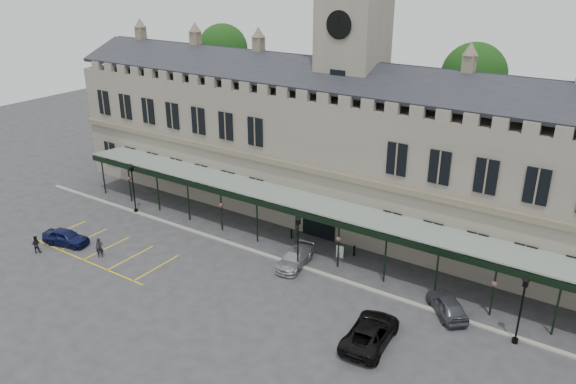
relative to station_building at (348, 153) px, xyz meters
The scene contains 20 objects.
ground 17.17m from the station_building, 90.00° to the right, with size 140.00×140.00×0.00m, color #2F2F32.
station_building is the anchor object (origin of this frame).
clock_tower 6.64m from the station_building, 90.00° to the left, with size 5.60×5.60×24.80m.
canopy 9.37m from the station_building, 90.00° to the right, with size 50.00×4.10×4.30m.
kerb 12.22m from the station_building, 90.00° to the right, with size 60.00×0.40×0.12m, color gray.
parking_markings 23.26m from the station_building, 128.81° to the right, with size 16.00×6.00×0.01m, color gold, non-canonical shape.
tree_behind_left 24.64m from the station_building, 157.55° to the left, with size 6.00×6.00×16.00m.
tree_behind_mid 13.67m from the station_building, 48.65° to the left, with size 6.00×6.00×16.00m.
lamp_post_left 20.67m from the station_building, 149.48° to the right, with size 0.48×0.48×5.09m.
lamp_post_mid 11.77m from the station_building, 81.23° to the right, with size 0.46×0.46×4.86m.
lamp_post_right 21.51m from the station_building, 30.96° to the right, with size 0.47×0.47×4.96m.
sign_board 9.99m from the station_building, 65.03° to the right, with size 0.63×0.14×1.08m.
bollard_left 9.12m from the station_building, 105.62° to the right, with size 0.15×0.15×0.86m, color black.
bollard_right 9.71m from the station_building, 56.26° to the right, with size 0.16×0.16×0.92m, color black.
car_left_a 25.95m from the station_building, 133.66° to the right, with size 1.66×4.12×1.40m, color #0D123C.
car_taxi 11.98m from the station_building, 84.52° to the right, with size 1.84×4.53×1.32m, color gray.
car_van 19.96m from the station_building, 57.03° to the right, with size 2.54×5.51×1.53m, color black.
car_right_a 17.86m from the station_building, 37.30° to the right, with size 1.68×4.18×1.42m, color #3B3E43.
person_a 23.15m from the station_building, 126.00° to the right, with size 0.62×0.41×1.70m, color black.
person_b 28.14m from the station_building, 131.61° to the right, with size 0.74×0.58×1.53m, color black.
Camera 1 is at (22.46, -27.81, 22.69)m, focal length 35.00 mm.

